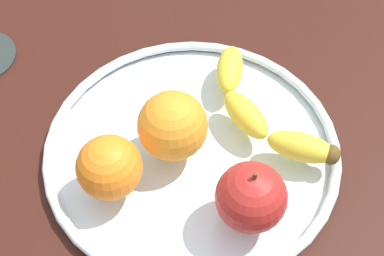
# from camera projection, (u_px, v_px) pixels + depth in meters

# --- Properties ---
(ground_plane) EXTENTS (1.66, 1.66, 0.04)m
(ground_plane) POSITION_uv_depth(u_px,v_px,m) (192.00, 161.00, 0.65)
(ground_plane) COLOR #35150E
(fruit_bowl) EXTENTS (0.35, 0.35, 0.02)m
(fruit_bowl) POSITION_uv_depth(u_px,v_px,m) (192.00, 148.00, 0.63)
(fruit_bowl) COLOR silver
(fruit_bowl) RESTS_ON ground_plane
(banana) EXTENTS (0.21, 0.12, 0.03)m
(banana) POSITION_uv_depth(u_px,v_px,m) (260.00, 111.00, 0.63)
(banana) COLOR yellow
(banana) RESTS_ON fruit_bowl
(apple) EXTENTS (0.07, 0.07, 0.08)m
(apple) POSITION_uv_depth(u_px,v_px,m) (251.00, 197.00, 0.53)
(apple) COLOR #B42621
(apple) RESTS_ON fruit_bowl
(orange_back_right) EXTENTS (0.08, 0.08, 0.08)m
(orange_back_right) POSITION_uv_depth(u_px,v_px,m) (172.00, 122.00, 0.59)
(orange_back_right) COLOR orange
(orange_back_right) RESTS_ON fruit_bowl
(orange_front_left) EXTENTS (0.07, 0.07, 0.07)m
(orange_front_left) POSITION_uv_depth(u_px,v_px,m) (109.00, 167.00, 0.56)
(orange_front_left) COLOR orange
(orange_front_left) RESTS_ON fruit_bowl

